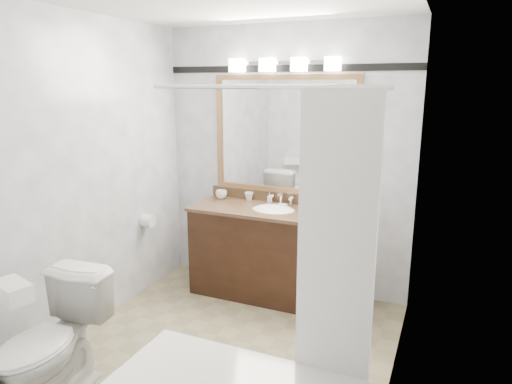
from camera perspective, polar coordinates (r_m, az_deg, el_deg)
room at (r=3.16m, az=-4.43°, el=0.28°), size 2.42×2.62×2.52m
vanity at (r=4.29m, az=2.15°, el=-7.43°), size 1.53×0.58×0.97m
mirror at (r=4.28m, az=3.57°, el=7.12°), size 1.40×0.04×1.10m
vanity_light_bar at (r=4.21m, az=3.44°, el=15.65°), size 1.02×0.14×0.12m
accent_stripe at (r=4.27m, az=3.75°, el=15.16°), size 2.40×0.01×0.06m
tp_roll at (r=4.45m, az=-13.38°, el=-3.53°), size 0.11×0.12×0.12m
toilet at (r=3.23m, az=-24.37°, el=-16.99°), size 0.51×0.81×0.80m
tissue_box at (r=2.92m, az=-28.14°, el=-10.85°), size 0.27×0.20×0.10m
coffee_maker at (r=3.95m, az=9.90°, el=-0.51°), size 0.18×0.23×0.35m
cup_left at (r=4.54m, az=-4.36°, el=-0.30°), size 0.13×0.13×0.09m
cup_right at (r=4.47m, az=-0.89°, el=-0.54°), size 0.09×0.09×0.08m
soap_bottle_a at (r=4.39m, az=1.71°, el=-0.72°), size 0.05×0.05×0.09m
soap_bottle_b at (r=4.24m, az=6.27°, el=-1.41°), size 0.07×0.07×0.07m
soap_bar at (r=4.25m, az=3.33°, el=-1.68°), size 0.09×0.06×0.03m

